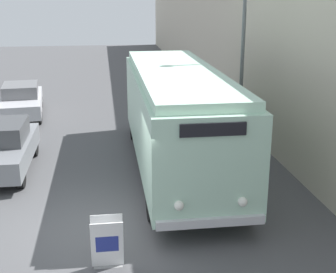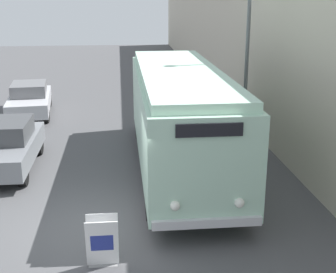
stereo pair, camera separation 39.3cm
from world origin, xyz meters
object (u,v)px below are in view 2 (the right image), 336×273
at_px(streetlamp, 248,32).
at_px(parked_car_mid, 30,99).
at_px(vintage_bus, 180,114).
at_px(parked_car_near, 5,146).
at_px(sign_board, 102,242).

bearing_deg(streetlamp, parked_car_mid, 142.56).
bearing_deg(streetlamp, vintage_bus, -153.77).
distance_m(parked_car_near, parked_car_mid, 6.88).
bearing_deg(sign_board, parked_car_near, 118.88).
bearing_deg(parked_car_near, parked_car_mid, 94.00).
bearing_deg(vintage_bus, parked_car_near, 174.32).
distance_m(sign_board, parked_car_near, 6.57).
bearing_deg(vintage_bus, parked_car_mid, 128.32).
bearing_deg(parked_car_near, vintage_bus, -5.42).
distance_m(sign_board, streetlamp, 8.61).
height_order(vintage_bus, parked_car_mid, vintage_bus).
bearing_deg(parked_car_mid, sign_board, -79.91).
height_order(sign_board, streetlamp, streetlamp).
height_order(vintage_bus, sign_board, vintage_bus).
distance_m(vintage_bus, sign_board, 5.81).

